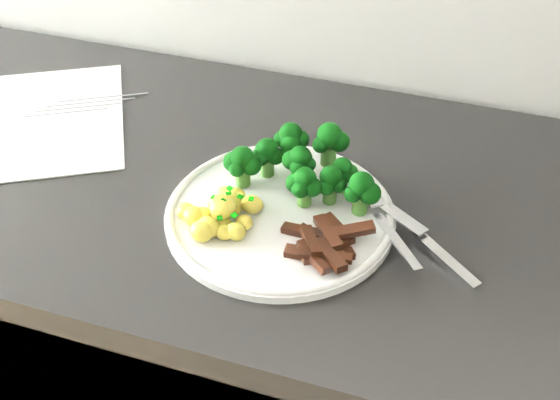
% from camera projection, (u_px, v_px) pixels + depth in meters
% --- Properties ---
extents(counter, '(2.31, 0.58, 0.86)m').
position_uv_depth(counter, '(245.00, 377.00, 1.22)').
color(counter, black).
rests_on(counter, ground).
extents(recipe_paper, '(0.33, 0.36, 0.00)m').
position_uv_depth(recipe_paper, '(52.00, 119.00, 1.06)').
color(recipe_paper, white).
rests_on(recipe_paper, counter).
extents(plate, '(0.29, 0.29, 0.02)m').
position_uv_depth(plate, '(280.00, 213.00, 0.88)').
color(plate, white).
rests_on(plate, counter).
extents(broccoli, '(0.21, 0.12, 0.07)m').
position_uv_depth(broccoli, '(305.00, 163.00, 0.89)').
color(broccoli, '#3B6E24').
rests_on(broccoli, plate).
extents(potatoes, '(0.10, 0.10, 0.04)m').
position_uv_depth(potatoes, '(220.00, 214.00, 0.85)').
color(potatoes, '#EED554').
rests_on(potatoes, plate).
extents(beef_strips, '(0.11, 0.11, 0.03)m').
position_uv_depth(beef_strips, '(324.00, 244.00, 0.82)').
color(beef_strips, black).
rests_on(beef_strips, plate).
extents(fork, '(0.11, 0.15, 0.02)m').
position_uv_depth(fork, '(388.00, 227.00, 0.85)').
color(fork, silver).
rests_on(fork, plate).
extents(knife, '(0.18, 0.14, 0.02)m').
position_uv_depth(knife, '(430.00, 246.00, 0.84)').
color(knife, silver).
rests_on(knife, plate).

